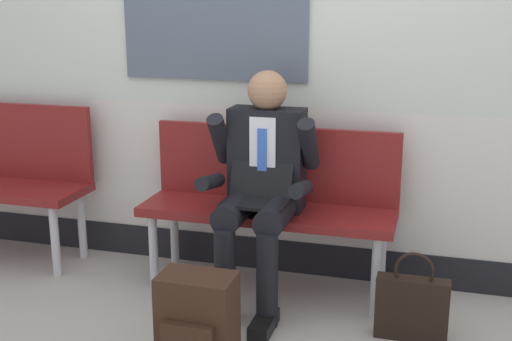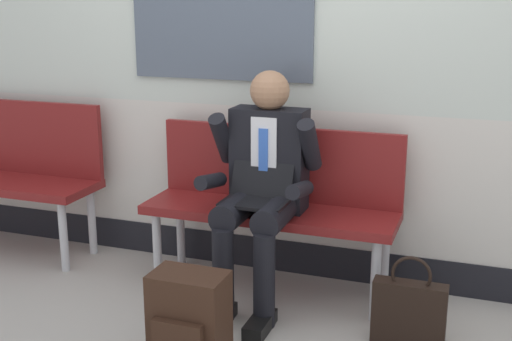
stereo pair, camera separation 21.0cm
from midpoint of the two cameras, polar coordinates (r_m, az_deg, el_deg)
name	(u,v)px [view 2 (the right image)]	position (r m, az deg, el deg)	size (l,w,h in m)	color
ground_plane	(245,317)	(3.47, 0.84, -12.68)	(18.00, 18.00, 0.00)	#9E9991
station_wall	(287,33)	(3.76, 4.38, 11.81)	(5.38, 0.16, 2.84)	beige
bench_with_person	(273,195)	(3.64, 3.19, -2.17)	(1.40, 0.42, 0.91)	maroon
bench_empty	(3,164)	(4.51, -19.98, 0.53)	(1.37, 0.42, 0.97)	maroon
person_seated	(262,184)	(3.42, 2.25, -1.16)	(0.57, 0.70, 1.24)	black
backpack	(189,320)	(2.99, -3.82, -12.93)	(0.33, 0.25, 0.43)	#331E14
handbag	(409,311)	(3.27, 15.02, -11.79)	(0.34, 0.09, 0.44)	black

